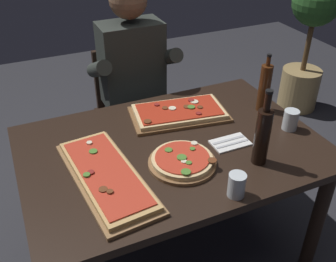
# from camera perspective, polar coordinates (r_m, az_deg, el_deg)

# --- Properties ---
(ground_plane) EXTENTS (6.40, 6.40, 0.00)m
(ground_plane) POSITION_cam_1_polar(r_m,az_deg,el_deg) (2.34, 0.52, -17.05)
(ground_plane) COLOR #2D2D33
(dining_table) EXTENTS (1.40, 0.96, 0.74)m
(dining_table) POSITION_cam_1_polar(r_m,az_deg,el_deg) (1.89, 0.62, -4.45)
(dining_table) COLOR black
(dining_table) RESTS_ON ground_plane
(pizza_rectangular_front) EXTENTS (0.54, 0.35, 0.05)m
(pizza_rectangular_front) POSITION_cam_1_polar(r_m,az_deg,el_deg) (2.05, 1.62, 2.72)
(pizza_rectangular_front) COLOR brown
(pizza_rectangular_front) RESTS_ON dining_table
(pizza_rectangular_left) EXTENTS (0.31, 0.65, 0.05)m
(pizza_rectangular_left) POSITION_cam_1_polar(r_m,az_deg,el_deg) (1.65, -9.03, -6.45)
(pizza_rectangular_left) COLOR olive
(pizza_rectangular_left) RESTS_ON dining_table
(pizza_round_far) EXTENTS (0.30, 0.30, 0.05)m
(pizza_round_far) POSITION_cam_1_polar(r_m,az_deg,el_deg) (1.70, 2.10, -4.39)
(pizza_round_far) COLOR brown
(pizza_round_far) RESTS_ON dining_table
(wine_bottle_dark) EXTENTS (0.07, 0.07, 0.35)m
(wine_bottle_dark) POSITION_cam_1_polar(r_m,az_deg,el_deg) (1.70, 13.69, -0.58)
(wine_bottle_dark) COLOR black
(wine_bottle_dark) RESTS_ON dining_table
(oil_bottle_amber) EXTENTS (0.06, 0.06, 0.32)m
(oil_bottle_amber) POSITION_cam_1_polar(r_m,az_deg,el_deg) (2.12, 13.98, 6.23)
(oil_bottle_amber) COLOR #47230F
(oil_bottle_amber) RESTS_ON dining_table
(tumbler_near_camera) EXTENTS (0.07, 0.07, 0.10)m
(tumbler_near_camera) POSITION_cam_1_polar(r_m,az_deg,el_deg) (2.02, 17.51, 1.41)
(tumbler_near_camera) COLOR silver
(tumbler_near_camera) RESTS_ON dining_table
(tumbler_far_side) EXTENTS (0.07, 0.07, 0.10)m
(tumbler_far_side) POSITION_cam_1_polar(r_m,az_deg,el_deg) (1.56, 10.02, -7.98)
(tumbler_far_side) COLOR silver
(tumbler_far_side) RESTS_ON dining_table
(napkin_cutlery_set) EXTENTS (0.18, 0.11, 0.01)m
(napkin_cutlery_set) POSITION_cam_1_polar(r_m,az_deg,el_deg) (1.87, 9.12, -1.71)
(napkin_cutlery_set) COLOR white
(napkin_cutlery_set) RESTS_ON dining_table
(diner_chair) EXTENTS (0.44, 0.44, 0.87)m
(diner_chair) POSITION_cam_1_polar(r_m,az_deg,el_deg) (2.67, -5.52, 3.58)
(diner_chair) COLOR black
(diner_chair) RESTS_ON ground_plane
(seated_diner) EXTENTS (0.53, 0.41, 1.33)m
(seated_diner) POSITION_cam_1_polar(r_m,az_deg,el_deg) (2.45, -4.90, 7.52)
(seated_diner) COLOR #23232D
(seated_diner) RESTS_ON ground_plane
(potted_plant_corner) EXTENTS (0.39, 0.39, 1.16)m
(potted_plant_corner) POSITION_cam_1_polar(r_m,az_deg,el_deg) (3.59, 19.96, 12.36)
(potted_plant_corner) COLOR tan
(potted_plant_corner) RESTS_ON ground_plane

